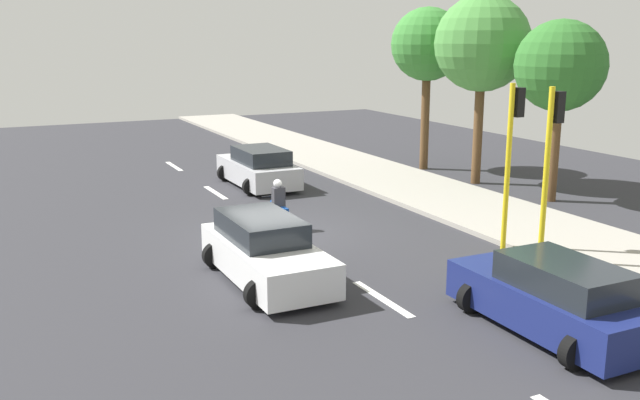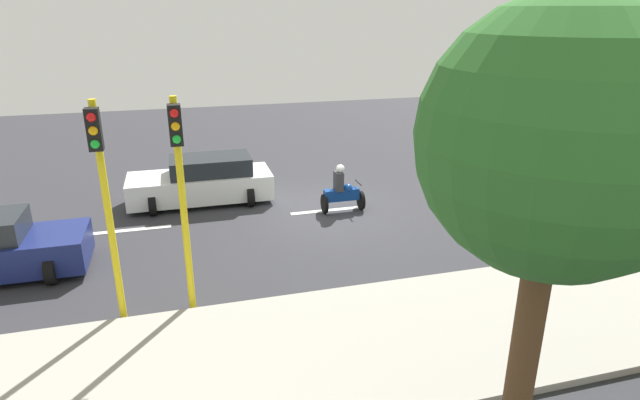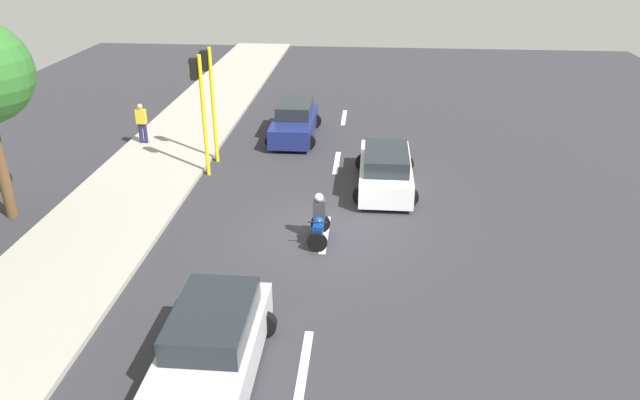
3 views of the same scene
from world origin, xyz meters
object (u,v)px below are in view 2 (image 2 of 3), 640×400
at_px(street_tree_center, 558,144).
at_px(car_white, 203,181).
at_px(traffic_light_midblock, 181,179).
at_px(car_silver, 543,190).
at_px(motorcycle, 342,192).
at_px(traffic_light_corner, 103,185).

bearing_deg(street_tree_center, car_white, -164.70).
bearing_deg(car_white, traffic_light_midblock, -5.63).
distance_m(car_silver, traffic_light_midblock, 11.41).
bearing_deg(car_silver, car_white, -110.24).
xyz_separation_m(motorcycle, traffic_light_corner, (4.69, -6.18, 2.29)).
bearing_deg(traffic_light_midblock, motorcycle, 134.42).
xyz_separation_m(car_silver, motorcycle, (-1.72, -6.00, -0.07)).
distance_m(traffic_light_corner, street_tree_center, 7.78).
distance_m(traffic_light_midblock, street_tree_center, 6.90).
height_order(car_white, traffic_light_corner, traffic_light_corner).
xyz_separation_m(motorcycle, traffic_light_midblock, (4.69, -4.79, 2.29)).
bearing_deg(traffic_light_midblock, car_white, 174.37).
xyz_separation_m(car_silver, car_white, (-3.73, -10.13, -0.00)).
bearing_deg(traffic_light_corner, traffic_light_midblock, 90.00).
relative_size(motorcycle, street_tree_center, 0.25).
distance_m(car_silver, street_tree_center, 11.48).
bearing_deg(car_silver, motorcycle, -105.99).
relative_size(car_silver, traffic_light_midblock, 0.99).
relative_size(car_white, traffic_light_midblock, 1.02).
bearing_deg(traffic_light_midblock, street_tree_center, 36.42).
relative_size(traffic_light_midblock, street_tree_center, 0.72).
relative_size(car_white, street_tree_center, 0.73).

